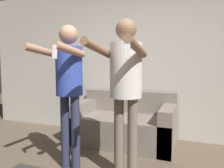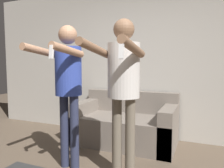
{
  "view_description": "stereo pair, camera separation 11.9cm",
  "coord_description": "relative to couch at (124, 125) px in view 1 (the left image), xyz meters",
  "views": [
    {
      "loc": [
        0.95,
        -1.65,
        1.29
      ],
      "look_at": [
        -0.09,
        1.17,
        1.02
      ],
      "focal_mm": 35.0,
      "sensor_mm": 36.0,
      "label": 1
    },
    {
      "loc": [
        1.07,
        -1.6,
        1.29
      ],
      "look_at": [
        -0.09,
        1.17,
        1.02
      ],
      "focal_mm": 35.0,
      "sensor_mm": 36.0,
      "label": 2
    }
  ],
  "objects": [
    {
      "name": "person_standing_right",
      "position": [
        0.36,
        -1.1,
        0.85
      ],
      "size": [
        0.47,
        0.8,
        1.78
      ],
      "color": "#6B6051",
      "rests_on": "ground_plane"
    },
    {
      "name": "couch",
      "position": [
        0.0,
        0.0,
        0.0
      ],
      "size": [
        1.63,
        0.88,
        0.83
      ],
      "color": "slate",
      "rests_on": "ground_plane"
    },
    {
      "name": "wall_back",
      "position": [
        0.09,
        0.47,
        1.06
      ],
      "size": [
        6.4,
        0.06,
        2.7
      ],
      "color": "#B7B2A8",
      "rests_on": "ground_plane"
    },
    {
      "name": "person_standing_left",
      "position": [
        -0.36,
        -1.1,
        0.82
      ],
      "size": [
        0.44,
        0.73,
        1.76
      ],
      "color": "#282D47",
      "rests_on": "ground_plane"
    }
  ]
}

